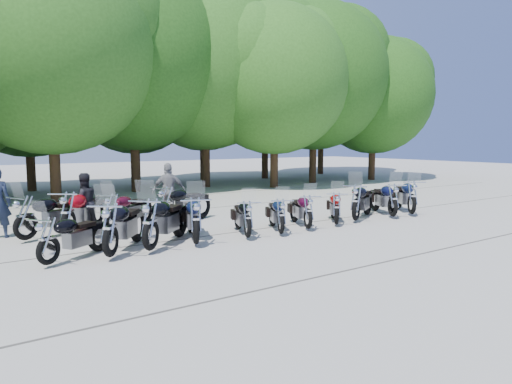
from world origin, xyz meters
TOP-DOWN VIEW (x-y plane):
  - ground at (0.00, 0.00)m, footprint 90.00×90.00m
  - tree_3 at (-3.57, 11.24)m, footprint 8.70×8.70m
  - tree_4 at (0.54, 13.09)m, footprint 9.13×9.13m
  - tree_5 at (4.61, 13.20)m, footprint 9.04×9.04m
  - tree_6 at (7.55, 10.82)m, footprint 8.00×8.00m
  - tree_7 at (11.20, 11.78)m, footprint 8.79×8.79m
  - tree_8 at (15.83, 11.20)m, footprint 7.53×7.53m
  - tree_11 at (-3.76, 16.43)m, footprint 7.56×7.56m
  - tree_12 at (1.80, 16.47)m, footprint 7.88×7.88m
  - tree_13 at (6.69, 17.47)m, footprint 8.31×8.31m
  - tree_14 at (10.68, 16.09)m, footprint 8.02×8.02m
  - tree_15 at (16.61, 17.02)m, footprint 9.67×9.67m
  - motorcycle_0 at (-5.74, 0.58)m, footprint 2.08×1.68m
  - motorcycle_1 at (-4.51, 0.46)m, footprint 2.13×2.43m
  - motorcycle_2 at (-3.58, 0.53)m, footprint 2.36×2.33m
  - motorcycle_3 at (-2.43, 0.54)m, footprint 1.60×2.52m
  - motorcycle_4 at (-0.96, 0.47)m, footprint 1.37×2.14m
  - motorcycle_5 at (0.05, 0.38)m, footprint 1.49×2.09m
  - motorcycle_6 at (1.12, 0.50)m, footprint 1.41×2.15m
  - motorcycle_7 at (2.27, 0.53)m, footprint 1.82×1.98m
  - motorcycle_8 at (3.23, 0.65)m, footprint 2.46×1.85m
  - motorcycle_9 at (4.80, 0.50)m, footprint 1.75×2.38m
  - motorcycle_10 at (5.72, 0.44)m, footprint 2.06×2.39m
  - motorcycle_11 at (-5.78, 3.37)m, footprint 2.47×1.76m
  - motorcycle_12 at (-4.80, 3.15)m, footprint 2.14×2.47m
  - motorcycle_13 at (-3.62, 3.28)m, footprint 2.20×1.86m
  - motorcycle_14 at (-2.01, 3.31)m, footprint 2.52×1.72m
  - rider_1 at (-4.19, 4.01)m, footprint 0.87×0.71m
  - rider_2 at (-1.41, 4.45)m, footprint 1.18×0.81m

SIDE VIEW (x-z plane):
  - ground at x=0.00m, z-range 0.00..0.00m
  - motorcycle_5 at x=0.05m, z-range 0.00..1.15m
  - motorcycle_4 at x=-0.96m, z-range 0.00..1.16m
  - motorcycle_7 at x=2.27m, z-range 0.00..1.17m
  - motorcycle_6 at x=1.12m, z-range 0.00..1.17m
  - motorcycle_0 at x=-5.74m, z-range 0.00..1.17m
  - motorcycle_13 at x=-3.62m, z-range 0.00..1.26m
  - motorcycle_9 at x=4.80m, z-range 0.00..1.31m
  - motorcycle_11 at x=-5.78m, z-range 0.00..1.36m
  - motorcycle_8 at x=3.23m, z-range 0.00..1.36m
  - motorcycle_3 at x=-2.43m, z-range 0.00..1.37m
  - motorcycle_10 at x=5.72m, z-range 0.00..1.38m
  - motorcycle_14 at x=-2.01m, z-range 0.00..1.38m
  - motorcycle_1 at x=-4.51m, z-range 0.00..1.41m
  - motorcycle_12 at x=-4.80m, z-range 0.00..1.43m
  - motorcycle_2 at x=-3.58m, z-range 0.00..1.44m
  - rider_1 at x=-4.19m, z-range 0.00..1.67m
  - rider_2 at x=-1.41m, z-range 0.00..1.86m
  - tree_8 at x=15.83m, z-range 0.85..10.10m
  - tree_11 at x=-3.76m, z-range 0.85..10.14m
  - tree_12 at x=1.80m, z-range 0.89..10.56m
  - tree_6 at x=7.55m, z-range 0.90..10.72m
  - tree_14 at x=10.68m, z-range 0.91..10.75m
  - tree_13 at x=6.69m, z-range 0.94..11.14m
  - tree_3 at x=-3.57m, z-range 0.98..11.66m
  - tree_7 at x=11.20m, z-range 0.99..11.79m
  - tree_5 at x=4.61m, z-range 1.02..12.12m
  - tree_4 at x=0.54m, z-range 1.03..12.24m
  - tree_15 at x=16.61m, z-range 1.09..12.96m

